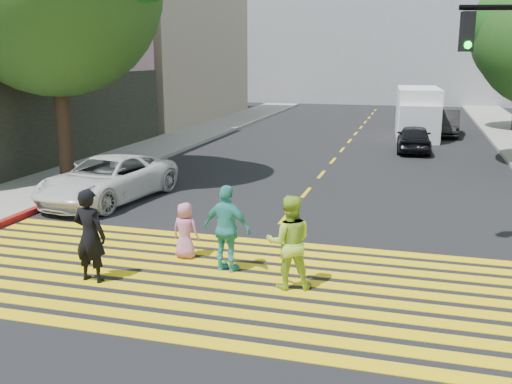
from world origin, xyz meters
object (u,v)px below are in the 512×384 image
at_px(pedestrian_child, 185,230).
at_px(silver_car, 425,113).
at_px(white_sedan, 108,179).
at_px(dark_car_parked, 445,123).
at_px(pedestrian_man, 90,236).
at_px(pedestrian_extra, 227,229).
at_px(dark_car_near, 414,138).
at_px(white_van, 417,114).
at_px(pedestrian_woman, 289,242).

height_order(pedestrian_child, silver_car, pedestrian_child).
bearing_deg(white_sedan, silver_car, 77.45).
xyz_separation_m(silver_car, dark_car_parked, (1.05, -6.21, 0.10)).
xyz_separation_m(pedestrian_man, pedestrian_extra, (2.38, 1.23, -0.03)).
xyz_separation_m(dark_car_near, silver_car, (0.55, 12.49, -0.03)).
distance_m(pedestrian_extra, white_van, 21.79).
bearing_deg(pedestrian_extra, dark_car_parked, -91.38).
bearing_deg(pedestrian_woman, pedestrian_extra, -35.23).
height_order(silver_car, dark_car_parked, dark_car_parked).
xyz_separation_m(pedestrian_woman, pedestrian_extra, (-1.39, 0.50, -0.00)).
relative_size(white_sedan, silver_car, 1.17).
distance_m(pedestrian_man, dark_car_parked, 25.19).
height_order(white_sedan, white_van, white_van).
bearing_deg(dark_car_parked, white_van, -135.75).
distance_m(pedestrian_child, dark_car_near, 16.69).
bearing_deg(white_van, dark_car_near, -94.39).
relative_size(pedestrian_extra, white_van, 0.31).
bearing_deg(pedestrian_woman, white_sedan, -52.49).
height_order(pedestrian_man, pedestrian_child, pedestrian_man).
bearing_deg(dark_car_parked, pedestrian_extra, -99.69).
height_order(pedestrian_extra, white_sedan, pedestrian_extra).
xyz_separation_m(pedestrian_man, pedestrian_woman, (3.78, 0.73, -0.03)).
xyz_separation_m(silver_car, white_van, (-0.46, -7.54, 0.65)).
bearing_deg(silver_car, white_van, 83.73).
distance_m(pedestrian_child, white_sedan, 5.86).
height_order(pedestrian_extra, white_van, white_van).
distance_m(white_sedan, white_van, 19.15).
bearing_deg(pedestrian_extra, silver_car, -86.73).
xyz_separation_m(pedestrian_woman, dark_car_parked, (3.69, 23.32, -0.20)).
distance_m(pedestrian_child, white_van, 21.52).
bearing_deg(pedestrian_woman, dark_car_near, -112.59).
xyz_separation_m(white_sedan, dark_car_parked, (10.44, 18.26, 0.03)).
relative_size(dark_car_near, white_van, 0.65).
bearing_deg(pedestrian_woman, silver_car, -110.70).
distance_m(pedestrian_woman, dark_car_near, 17.17).
height_order(dark_car_near, silver_car, dark_car_near).
height_order(pedestrian_child, white_van, white_van).
bearing_deg(white_sedan, dark_car_parked, 68.68).
bearing_deg(pedestrian_man, pedestrian_child, -120.25).
height_order(pedestrian_man, dark_car_near, pedestrian_man).
bearing_deg(pedestrian_extra, pedestrian_man, 38.42).
height_order(pedestrian_woman, pedestrian_extra, pedestrian_woman).
distance_m(pedestrian_man, pedestrian_child, 2.16).
xyz_separation_m(pedestrian_man, dark_car_near, (5.87, 17.77, -0.30)).
bearing_deg(silver_car, pedestrian_extra, 79.30).
bearing_deg(pedestrian_child, silver_car, -94.39).
height_order(pedestrian_woman, pedestrian_child, pedestrian_woman).
bearing_deg(dark_car_near, pedestrian_child, 71.69).
bearing_deg(dark_car_parked, pedestrian_woman, -96.13).
bearing_deg(silver_car, dark_car_near, 84.69).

